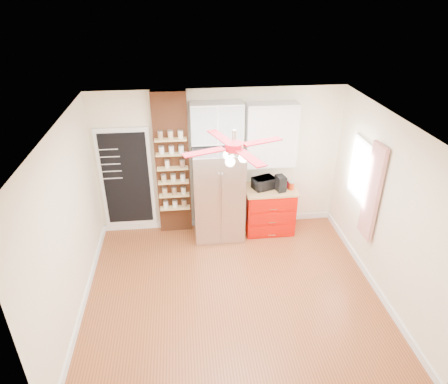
{
  "coord_description": "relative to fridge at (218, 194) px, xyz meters",
  "views": [
    {
      "loc": [
        -0.65,
        -4.71,
        4.31
      ],
      "look_at": [
        -0.03,
        0.9,
        1.3
      ],
      "focal_mm": 32.0,
      "sensor_mm": 36.0,
      "label": 1
    }
  ],
  "objects": [
    {
      "name": "wall_back",
      "position": [
        0.05,
        0.37,
        0.48
      ],
      "size": [
        4.5,
        0.02,
        2.7
      ],
      "primitive_type": "cube",
      "color": "#F0E6C1",
      "rests_on": "floor"
    },
    {
      "name": "curtain",
      "position": [
        2.23,
        -1.28,
        0.57
      ],
      "size": [
        0.06,
        0.4,
        1.55
      ],
      "primitive_type": "cube",
      "color": "#B41C18",
      "rests_on": "wall_right"
    },
    {
      "name": "wall_left",
      "position": [
        -2.2,
        -1.63,
        0.48
      ],
      "size": [
        0.02,
        4.0,
        2.7
      ],
      "primitive_type": "cube",
      "color": "#F0E6C1",
      "rests_on": "floor"
    },
    {
      "name": "window",
      "position": [
        2.28,
        -0.73,
        0.68
      ],
      "size": [
        0.04,
        0.75,
        1.05
      ],
      "primitive_type": "cube",
      "color": "white",
      "rests_on": "wall_right"
    },
    {
      "name": "canister_right",
      "position": [
        1.33,
        0.05,
        0.1
      ],
      "size": [
        0.11,
        0.11,
        0.14
      ],
      "primitive_type": "cylinder",
      "rotation": [
        0.0,
        0.0,
        0.03
      ],
      "color": "#B10921",
      "rests_on": "red_cabinet"
    },
    {
      "name": "upper_glass_cabinet",
      "position": [
        0.0,
        0.2,
        1.27
      ],
      "size": [
        0.9,
        0.35,
        0.7
      ],
      "primitive_type": "cube",
      "color": "white",
      "rests_on": "wall_back"
    },
    {
      "name": "wall_right",
      "position": [
        2.3,
        -1.63,
        0.48
      ],
      "size": [
        0.02,
        4.0,
        2.7
      ],
      "primitive_type": "cube",
      "color": "#F0E6C1",
      "rests_on": "floor"
    },
    {
      "name": "chalkboard",
      "position": [
        -1.65,
        0.33,
        0.23
      ],
      "size": [
        0.95,
        0.05,
        1.95
      ],
      "color": "white",
      "rests_on": "wall_back"
    },
    {
      "name": "red_cabinet",
      "position": [
        0.97,
        0.05,
        -0.42
      ],
      "size": [
        0.94,
        0.64,
        0.9
      ],
      "color": "#C10B01",
      "rests_on": "floor"
    },
    {
      "name": "canister_left",
      "position": [
        1.34,
        -0.02,
        0.09
      ],
      "size": [
        0.13,
        0.13,
        0.14
      ],
      "primitive_type": "cylinder",
      "rotation": [
        0.0,
        0.0,
        0.42
      ],
      "color": "#B4290A",
      "rests_on": "red_cabinet"
    },
    {
      "name": "brick_pillar",
      "position": [
        -0.8,
        0.29,
        0.48
      ],
      "size": [
        0.6,
        0.16,
        2.7
      ],
      "primitive_type": "cube",
      "color": "brown",
      "rests_on": "floor"
    },
    {
      "name": "fridge",
      "position": [
        0.0,
        0.0,
        0.0
      ],
      "size": [
        0.9,
        0.7,
        1.75
      ],
      "primitive_type": "cube",
      "color": "silver",
      "rests_on": "floor"
    },
    {
      "name": "pantry_jar_beans",
      "position": [
        -0.62,
        0.16,
        0.56
      ],
      "size": [
        0.12,
        0.12,
        0.12
      ],
      "primitive_type": "cylinder",
      "rotation": [
        0.0,
        0.0,
        -0.34
      ],
      "color": "brown",
      "rests_on": "brick_pillar"
    },
    {
      "name": "wall_front",
      "position": [
        0.05,
        -3.63,
        0.48
      ],
      "size": [
        4.5,
        0.02,
        2.7
      ],
      "primitive_type": "cube",
      "color": "#F0E6C1",
      "rests_on": "floor"
    },
    {
      "name": "ceiling_fan",
      "position": [
        0.05,
        -1.63,
        1.55
      ],
      "size": [
        1.4,
        1.4,
        0.44
      ],
      "color": "silver",
      "rests_on": "ceiling"
    },
    {
      "name": "pantry_jar_oats",
      "position": [
        -0.89,
        0.15,
        0.57
      ],
      "size": [
        0.11,
        0.11,
        0.14
      ],
      "primitive_type": "cylinder",
      "rotation": [
        0.0,
        0.0,
        0.38
      ],
      "color": "beige",
      "rests_on": "brick_pillar"
    },
    {
      "name": "floor",
      "position": [
        0.05,
        -1.63,
        -0.88
      ],
      "size": [
        4.5,
        4.5,
        0.0
      ],
      "primitive_type": "plane",
      "color": "brown",
      "rests_on": "ground"
    },
    {
      "name": "toaster_oven",
      "position": [
        0.84,
        0.07,
        0.13
      ],
      "size": [
        0.47,
        0.39,
        0.22
      ],
      "primitive_type": "imported",
      "rotation": [
        0.0,
        0.0,
        0.37
      ],
      "color": "black",
      "rests_on": "red_cabinet"
    },
    {
      "name": "coffee_maker",
      "position": [
        1.13,
        -0.04,
        0.17
      ],
      "size": [
        0.19,
        0.25,
        0.29
      ],
      "primitive_type": "cube",
      "rotation": [
        0.0,
        0.0,
        0.21
      ],
      "color": "black",
      "rests_on": "red_cabinet"
    },
    {
      "name": "ceiling",
      "position": [
        0.05,
        -1.63,
        1.83
      ],
      "size": [
        4.5,
        4.5,
        0.0
      ],
      "primitive_type": "plane",
      "color": "white",
      "rests_on": "wall_back"
    },
    {
      "name": "upper_shelf_unit",
      "position": [
        0.97,
        0.22,
        1.0
      ],
      "size": [
        0.9,
        0.3,
        1.15
      ],
      "primitive_type": "cube",
      "color": "white",
      "rests_on": "wall_back"
    }
  ]
}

